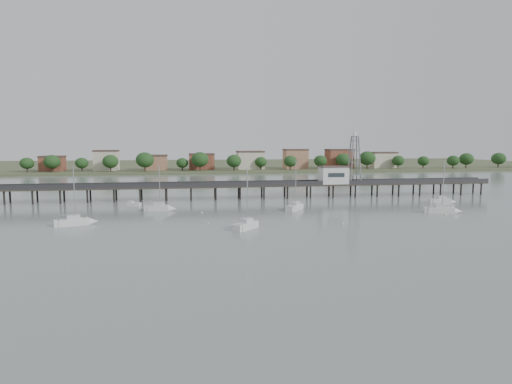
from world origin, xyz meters
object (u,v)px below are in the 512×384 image
sailboat_d (446,210)px  lattice_tower (354,160)px  sailboat_e (445,201)px  pier (251,186)px  sailboat_c (297,207)px  sailboat_a (80,222)px  yellow_dinghy (250,228)px  sailboat_b (163,208)px  white_tender (133,204)px  sailboat_f (249,225)px

sailboat_d → lattice_tower: bearing=123.2°
sailboat_e → pier: bearing=169.6°
sailboat_c → sailboat_e: 41.84m
sailboat_a → yellow_dinghy: (32.90, -8.82, -0.65)m
sailboat_d → yellow_dinghy: (-47.45, -10.46, -0.64)m
sailboat_b → yellow_dinghy: bearing=-44.4°
lattice_tower → white_tender: (-63.76, -9.42, -10.67)m
sailboat_f → white_tender: sailboat_f is taller
pier → yellow_dinghy: bearing=-98.8°
sailboat_e → white_tender: sailboat_e is taller
sailboat_d → white_tender: (-72.99, 23.49, -0.21)m
sailboat_a → white_tender: 26.19m
sailboat_c → yellow_dinghy: (-14.73, -21.54, -0.65)m
pier → yellow_dinghy: (-6.73, -43.37, -3.79)m
sailboat_a → white_tender: bearing=55.8°
sailboat_e → sailboat_b: sailboat_b is taller
sailboat_c → sailboat_d: bearing=-71.2°
sailboat_c → yellow_dinghy: 26.10m
pier → yellow_dinghy: pier is taller
yellow_dinghy → lattice_tower: bearing=57.8°
sailboat_b → white_tender: bearing=139.3°
sailboat_c → yellow_dinghy: bearing=-176.9°
sailboat_b → sailboat_a: (-15.29, -15.54, -0.01)m
sailboat_c → sailboat_b: 32.46m
sailboat_b → yellow_dinghy: sailboat_b is taller
yellow_dinghy → sailboat_c: bearing=64.8°
sailboat_f → white_tender: 42.20m
sailboat_d → yellow_dinghy: sailboat_d is taller
sailboat_a → sailboat_f: size_ratio=1.02×
lattice_tower → sailboat_d: (9.23, -32.92, -10.46)m
lattice_tower → sailboat_d: 35.75m
sailboat_e → sailboat_a: sailboat_a is taller
lattice_tower → sailboat_c: lattice_tower is taller
sailboat_a → white_tender: sailboat_a is taller
sailboat_b → sailboat_d: sailboat_d is taller
lattice_tower → sailboat_e: lattice_tower is taller
lattice_tower → pier: bearing=-180.0°
sailboat_a → white_tender: size_ratio=3.17×
sailboat_b → yellow_dinghy: size_ratio=4.80×
lattice_tower → sailboat_c: size_ratio=1.23×
sailboat_a → sailboat_f: (32.78, -8.56, 0.00)m
white_tender → yellow_dinghy: white_tender is taller
white_tender → sailboat_c: bearing=3.7°
lattice_tower → yellow_dinghy: 58.87m
sailboat_f → sailboat_d: bearing=-36.7°
pier → sailboat_e: (49.72, -18.58, -3.14)m
pier → sailboat_d: sailboat_d is taller
sailboat_b → sailboat_a: bearing=-124.8°
lattice_tower → sailboat_a: (-71.13, -34.55, -10.45)m
sailboat_c → sailboat_a: sailboat_c is taller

